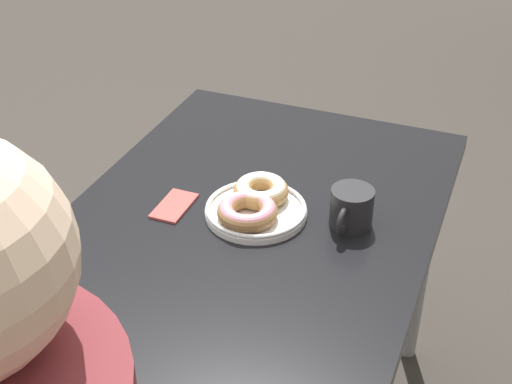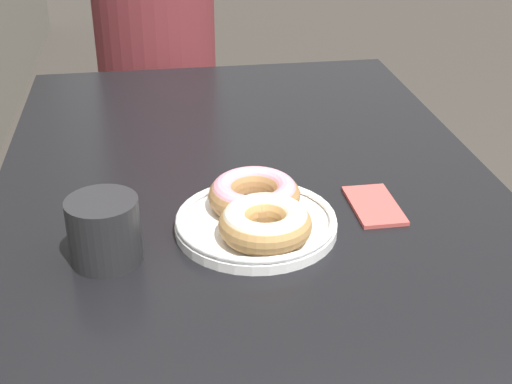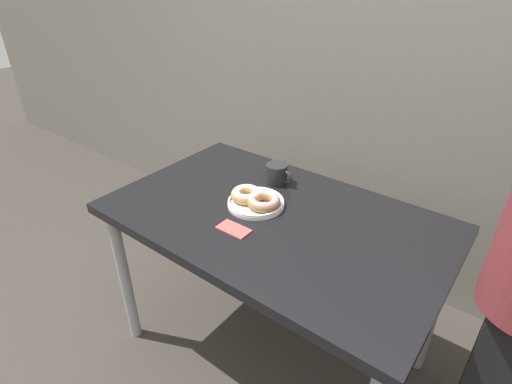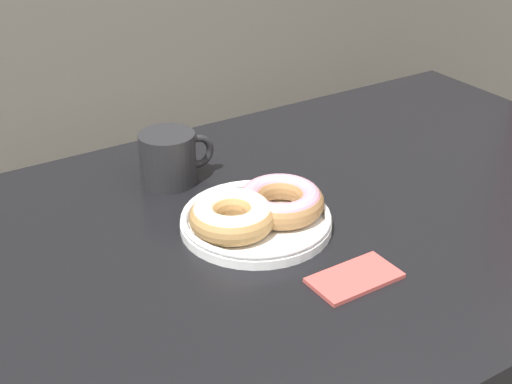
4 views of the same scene
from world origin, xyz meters
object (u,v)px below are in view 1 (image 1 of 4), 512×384
(napkin, at_px, (174,206))
(coffee_mug, at_px, (351,208))
(dining_table, at_px, (235,267))
(donut_plate, at_px, (255,204))

(napkin, bearing_deg, coffee_mug, 101.75)
(dining_table, xyz_separation_m, coffee_mug, (-0.14, 0.21, 0.12))
(dining_table, relative_size, donut_plate, 4.93)
(dining_table, height_order, coffee_mug, coffee_mug)
(napkin, bearing_deg, dining_table, 71.15)
(napkin, bearing_deg, donut_plate, 102.45)
(donut_plate, bearing_deg, coffee_mug, 101.13)
(dining_table, height_order, donut_plate, donut_plate)
(donut_plate, height_order, napkin, donut_plate)
(donut_plate, height_order, coffee_mug, coffee_mug)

